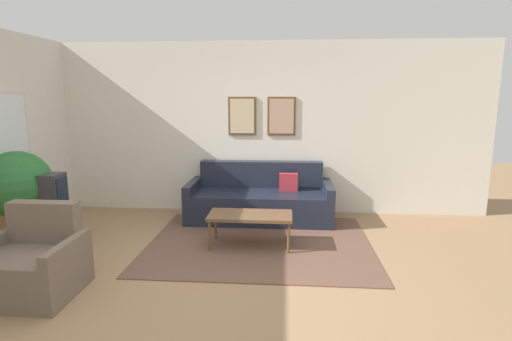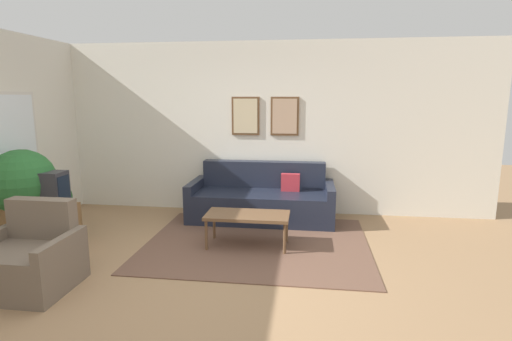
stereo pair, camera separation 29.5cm
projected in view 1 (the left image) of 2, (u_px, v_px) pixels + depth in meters
ground_plane at (200, 286)px, 3.97m from camera, size 16.00×16.00×0.00m
area_rug at (259, 243)px, 5.11m from camera, size 2.80×2.28×0.01m
wall_back at (235, 128)px, 6.39m from camera, size 8.00×0.09×2.70m
couch at (260, 200)px, 6.09m from camera, size 2.16×0.90×0.85m
coffee_table at (250, 217)px, 4.94m from camera, size 1.03×0.49×0.42m
tv_stand at (39, 229)px, 4.88m from camera, size 0.82×0.45×0.52m
tv at (35, 191)px, 4.79m from camera, size 0.69×0.28×0.43m
armchair at (32, 265)px, 3.78m from camera, size 0.87×0.76×0.83m
potted_plant_tall at (18, 185)px, 4.82m from camera, size 0.81×0.81×1.21m
potted_plant_by_window at (45, 198)px, 5.27m from camera, size 0.51×0.51×0.84m
potted_plant_small at (51, 202)px, 5.41m from camera, size 0.42×0.42×0.68m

